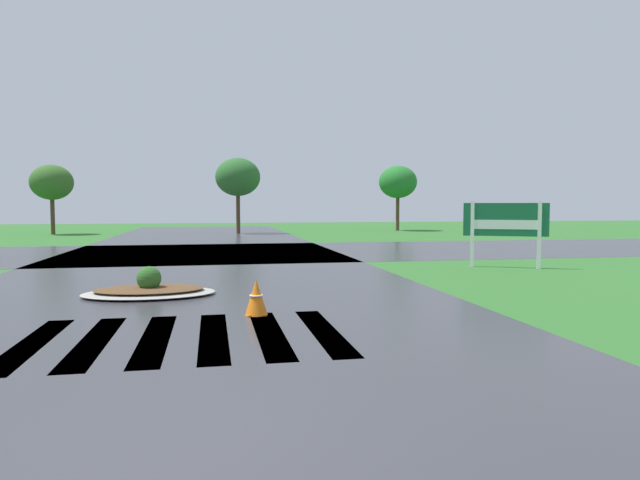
{
  "coord_description": "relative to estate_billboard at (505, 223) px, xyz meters",
  "views": [
    {
      "loc": [
        0.44,
        -4.64,
        2.1
      ],
      "look_at": [
        3.65,
        11.94,
        1.03
      ],
      "focal_mm": 31.55,
      "sensor_mm": 36.0,
      "label": 1
    }
  ],
  "objects": [
    {
      "name": "traffic_cone",
      "position": [
        -8.77,
        -6.5,
        -1.16
      ],
      "size": [
        0.44,
        0.44,
        0.68
      ],
      "color": "orange",
      "rests_on": "ground"
    },
    {
      "name": "asphalt_cross_road",
      "position": [
        -10.03,
        7.83,
        -1.48
      ],
      "size": [
        90.0,
        10.57,
        0.01
      ],
      "primitive_type": "cube",
      "color": "#35353A",
      "rests_on": "ground"
    },
    {
      "name": "background_treeline",
      "position": [
        -13.98,
        25.11,
        2.35
      ],
      "size": [
        42.54,
        5.37,
        5.44
      ],
      "color": "#4C3823",
      "rests_on": "ground"
    },
    {
      "name": "median_island",
      "position": [
        -11.02,
        -3.73,
        -1.35
      ],
      "size": [
        3.02,
        1.89,
        0.68
      ],
      "color": "#9E9B93",
      "rests_on": "ground"
    },
    {
      "name": "estate_billboard",
      "position": [
        0.0,
        0.0,
        0.0
      ],
      "size": [
        2.45,
        1.31,
        2.2
      ],
      "rotation": [
        0.0,
        0.0,
        2.67
      ],
      "color": "white",
      "rests_on": "ground"
    },
    {
      "name": "crosswalk_stripes",
      "position": [
        -10.03,
        -8.09,
        -1.48
      ],
      "size": [
        4.95,
        3.51,
        0.01
      ],
      "color": "white",
      "rests_on": "ground"
    },
    {
      "name": "ground_plane",
      "position": [
        -10.03,
        -12.49,
        -1.54
      ],
      "size": [
        120.0,
        120.0,
        0.1
      ],
      "primitive_type": "cube",
      "color": "#2D6628"
    },
    {
      "name": "asphalt_roadway",
      "position": [
        -10.03,
        -2.49,
        -1.48
      ],
      "size": [
        11.75,
        80.0,
        0.01
      ],
      "primitive_type": "cube",
      "color": "#35353A",
      "rests_on": "ground"
    }
  ]
}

